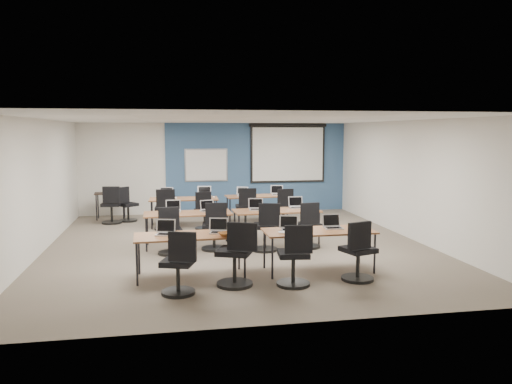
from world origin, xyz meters
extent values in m
cube|color=#6B6354|center=(0.00, 0.00, 0.00)|extent=(8.00, 9.00, 0.02)
cube|color=white|center=(0.00, 0.00, 2.70)|extent=(8.00, 9.00, 0.02)
cube|color=beige|center=(0.00, 4.50, 1.35)|extent=(8.00, 0.04, 2.70)
cube|color=beige|center=(0.00, -4.50, 1.35)|extent=(8.00, 0.04, 2.70)
cube|color=beige|center=(-4.00, 0.00, 1.35)|extent=(0.04, 9.00, 2.70)
cube|color=beige|center=(4.00, 0.00, 1.35)|extent=(0.04, 9.00, 2.70)
cube|color=#3D5977|center=(1.25, 4.47, 1.35)|extent=(5.50, 0.04, 2.70)
cube|color=#99A2AF|center=(-0.30, 4.43, 1.45)|extent=(1.28, 0.02, 0.98)
cube|color=white|center=(-0.30, 4.42, 1.45)|extent=(1.20, 0.02, 0.90)
cube|color=black|center=(2.20, 4.41, 1.80)|extent=(2.32, 0.03, 1.82)
cube|color=white|center=(2.20, 4.40, 1.76)|extent=(2.20, 0.02, 1.62)
cylinder|color=black|center=(2.20, 4.40, 2.64)|extent=(2.40, 0.10, 0.10)
cube|color=#A36D48|center=(-1.11, -2.19, 0.71)|extent=(1.86, 0.77, 0.03)
cylinder|color=black|center=(-1.98, -2.51, 0.35)|extent=(0.04, 0.04, 0.70)
cylinder|color=black|center=(-0.25, -2.51, 0.35)|extent=(0.04, 0.04, 0.70)
cylinder|color=black|center=(-1.98, -1.86, 0.35)|extent=(0.04, 0.04, 0.70)
cylinder|color=black|center=(-0.25, -1.86, 0.35)|extent=(0.04, 0.04, 0.70)
cube|color=brown|center=(1.12, -2.21, 0.71)|extent=(1.93, 0.80, 0.03)
cylinder|color=black|center=(0.21, -2.55, 0.35)|extent=(0.04, 0.04, 0.70)
cylinder|color=black|center=(2.02, -2.55, 0.35)|extent=(0.04, 0.04, 0.70)
cylinder|color=black|center=(0.21, -1.86, 0.35)|extent=(0.04, 0.04, 0.70)
cylinder|color=black|center=(2.02, -1.86, 0.35)|extent=(0.04, 0.04, 0.70)
cube|color=brown|center=(-1.05, 0.11, 0.71)|extent=(1.84, 0.77, 0.03)
cylinder|color=black|center=(-1.92, -0.21, 0.35)|extent=(0.04, 0.04, 0.70)
cylinder|color=black|center=(-0.19, -0.21, 0.35)|extent=(0.04, 0.04, 0.70)
cylinder|color=black|center=(-1.92, 0.43, 0.35)|extent=(0.04, 0.04, 0.70)
cylinder|color=black|center=(-0.19, 0.43, 0.35)|extent=(0.04, 0.04, 0.70)
cube|color=olive|center=(0.88, 0.13, 0.71)|extent=(1.88, 0.78, 0.03)
cylinder|color=black|center=(0.00, -0.20, 0.35)|extent=(0.04, 0.04, 0.70)
cylinder|color=black|center=(1.76, -0.20, 0.35)|extent=(0.04, 0.04, 0.70)
cylinder|color=black|center=(0.00, 0.46, 0.35)|extent=(0.04, 0.04, 0.70)
cylinder|color=black|center=(1.76, 0.46, 0.35)|extent=(0.04, 0.04, 0.70)
cube|color=brown|center=(-1.05, 2.46, 0.71)|extent=(1.75, 0.73, 0.03)
cylinder|color=black|center=(-1.87, 2.16, 0.35)|extent=(0.04, 0.04, 0.70)
cylinder|color=black|center=(-0.23, 2.16, 0.35)|extent=(0.04, 0.04, 0.70)
cylinder|color=black|center=(-1.87, 2.77, 0.35)|extent=(0.04, 0.04, 0.70)
cylinder|color=black|center=(-0.23, 2.77, 0.35)|extent=(0.04, 0.04, 0.70)
cube|color=brown|center=(0.92, 2.67, 0.71)|extent=(1.67, 0.69, 0.03)
cylinder|color=black|center=(0.14, 2.39, 0.35)|extent=(0.04, 0.04, 0.70)
cylinder|color=black|center=(1.69, 2.39, 0.35)|extent=(0.04, 0.04, 0.70)
cylinder|color=black|center=(0.14, 2.96, 0.35)|extent=(0.04, 0.04, 0.70)
cylinder|color=black|center=(1.69, 2.96, 0.35)|extent=(0.04, 0.04, 0.70)
cube|color=silver|center=(-1.52, -2.15, 0.74)|extent=(0.33, 0.24, 0.02)
cube|color=black|center=(-1.52, -2.17, 0.75)|extent=(0.28, 0.14, 0.00)
cube|color=silver|center=(-1.52, -2.02, 0.87)|extent=(0.33, 0.06, 0.23)
cube|color=black|center=(-1.52, -2.03, 0.87)|extent=(0.29, 0.04, 0.19)
ellipsoid|color=white|center=(-1.28, -2.35, 0.74)|extent=(0.06, 0.09, 0.03)
cylinder|color=black|center=(-1.35, -3.04, 0.03)|extent=(0.51, 0.51, 0.05)
cylinder|color=black|center=(-1.35, -3.04, 0.23)|extent=(0.06, 0.06, 0.45)
cube|color=black|center=(-1.35, -3.04, 0.49)|extent=(0.45, 0.45, 0.08)
cube|color=black|center=(-1.28, -3.24, 0.77)|extent=(0.42, 0.06, 0.44)
cube|color=silver|center=(-0.62, -2.16, 0.74)|extent=(0.32, 0.23, 0.02)
cube|color=black|center=(-0.62, -2.18, 0.75)|extent=(0.27, 0.14, 0.00)
cube|color=silver|center=(-0.62, -2.03, 0.86)|extent=(0.32, 0.06, 0.22)
cube|color=black|center=(-0.62, -2.04, 0.86)|extent=(0.28, 0.04, 0.18)
ellipsoid|color=white|center=(-0.30, -2.26, 0.74)|extent=(0.07, 0.10, 0.03)
cylinder|color=black|center=(-0.45, -2.77, 0.03)|extent=(0.58, 0.58, 0.05)
cylinder|color=black|center=(-0.45, -2.77, 0.26)|extent=(0.06, 0.06, 0.51)
cube|color=black|center=(-0.45, -2.77, 0.55)|extent=(0.51, 0.51, 0.08)
cube|color=black|center=(-0.36, -2.99, 0.83)|extent=(0.47, 0.06, 0.44)
cube|color=silver|center=(0.62, -2.17, 0.74)|extent=(0.33, 0.24, 0.02)
cube|color=black|center=(0.62, -2.19, 0.75)|extent=(0.28, 0.14, 0.00)
cube|color=silver|center=(0.62, -2.04, 0.87)|extent=(0.33, 0.06, 0.23)
cube|color=black|center=(0.62, -2.04, 0.87)|extent=(0.29, 0.04, 0.18)
ellipsoid|color=white|center=(0.73, -2.32, 0.74)|extent=(0.07, 0.10, 0.03)
cylinder|color=black|center=(0.47, -2.94, 0.03)|extent=(0.54, 0.54, 0.05)
cylinder|color=black|center=(0.47, -2.94, 0.24)|extent=(0.06, 0.06, 0.48)
cube|color=black|center=(0.47, -2.94, 0.52)|extent=(0.48, 0.48, 0.08)
cube|color=black|center=(0.49, -3.15, 0.80)|extent=(0.43, 0.06, 0.44)
cube|color=#B9B9C4|center=(1.41, -2.14, 0.74)|extent=(0.32, 0.23, 0.02)
cube|color=black|center=(1.41, -2.16, 0.75)|extent=(0.27, 0.14, 0.00)
cube|color=#B9B9C4|center=(1.41, -2.01, 0.86)|extent=(0.32, 0.06, 0.22)
cube|color=black|center=(1.41, -2.02, 0.86)|extent=(0.28, 0.04, 0.18)
ellipsoid|color=white|center=(1.67, -2.24, 0.74)|extent=(0.07, 0.10, 0.04)
cylinder|color=black|center=(1.59, -2.85, 0.03)|extent=(0.54, 0.54, 0.05)
cylinder|color=black|center=(1.59, -2.85, 0.24)|extent=(0.06, 0.06, 0.47)
cube|color=black|center=(1.59, -2.85, 0.51)|extent=(0.47, 0.47, 0.08)
cube|color=black|center=(1.53, -3.06, 0.79)|extent=(0.43, 0.06, 0.44)
cube|color=silver|center=(-1.35, 0.30, 0.74)|extent=(0.32, 0.23, 0.02)
cube|color=black|center=(-1.35, 0.28, 0.75)|extent=(0.27, 0.13, 0.00)
cube|color=silver|center=(-1.35, 0.43, 0.86)|extent=(0.32, 0.06, 0.22)
cube|color=black|center=(-1.35, 0.42, 0.86)|extent=(0.28, 0.04, 0.18)
ellipsoid|color=white|center=(-1.27, 0.03, 0.74)|extent=(0.08, 0.11, 0.04)
cylinder|color=black|center=(-1.44, -0.51, 0.03)|extent=(0.50, 0.50, 0.05)
cylinder|color=black|center=(-1.44, -0.51, 0.22)|extent=(0.06, 0.06, 0.44)
cube|color=black|center=(-1.44, -0.51, 0.48)|extent=(0.44, 0.44, 0.08)
cube|color=black|center=(-1.46, -0.71, 0.76)|extent=(0.41, 0.06, 0.44)
cube|color=silver|center=(-0.63, 0.22, 0.74)|extent=(0.30, 0.22, 0.02)
cube|color=black|center=(-0.63, 0.20, 0.75)|extent=(0.26, 0.13, 0.00)
cube|color=silver|center=(-0.63, 0.34, 0.86)|extent=(0.30, 0.06, 0.21)
cube|color=black|center=(-0.63, 0.33, 0.86)|extent=(0.27, 0.04, 0.17)
ellipsoid|color=white|center=(-0.27, 0.18, 0.74)|extent=(0.08, 0.10, 0.03)
cylinder|color=black|center=(-0.54, -0.29, 0.03)|extent=(0.54, 0.54, 0.05)
cylinder|color=black|center=(-0.54, -0.29, 0.24)|extent=(0.06, 0.06, 0.48)
cube|color=black|center=(-0.54, -0.29, 0.52)|extent=(0.48, 0.48, 0.08)
cube|color=black|center=(-0.51, -0.51, 0.80)|extent=(0.43, 0.06, 0.44)
cube|color=#B5B5C1|center=(0.46, 0.20, 0.74)|extent=(0.32, 0.24, 0.02)
cube|color=black|center=(0.46, 0.18, 0.75)|extent=(0.28, 0.14, 0.00)
cube|color=#B5B5C1|center=(0.46, 0.33, 0.87)|extent=(0.32, 0.06, 0.22)
cube|color=black|center=(0.46, 0.32, 0.87)|extent=(0.29, 0.04, 0.18)
ellipsoid|color=white|center=(0.79, 0.04, 0.74)|extent=(0.09, 0.11, 0.03)
cylinder|color=black|center=(0.48, -0.56, 0.03)|extent=(0.54, 0.54, 0.05)
cylinder|color=black|center=(0.48, -0.56, 0.24)|extent=(0.06, 0.06, 0.48)
cube|color=black|center=(0.48, -0.56, 0.52)|extent=(0.48, 0.48, 0.08)
cube|color=black|center=(0.54, -0.77, 0.80)|extent=(0.43, 0.06, 0.44)
cube|color=silver|center=(1.40, 0.32, 0.74)|extent=(0.33, 0.24, 0.02)
cube|color=black|center=(1.40, 0.30, 0.75)|extent=(0.28, 0.14, 0.00)
cube|color=silver|center=(1.40, 0.45, 0.87)|extent=(0.33, 0.06, 0.23)
cube|color=black|center=(1.40, 0.44, 0.87)|extent=(0.29, 0.04, 0.19)
ellipsoid|color=white|center=(1.72, 0.16, 0.74)|extent=(0.08, 0.11, 0.03)
cylinder|color=black|center=(1.45, -0.46, 0.03)|extent=(0.51, 0.51, 0.05)
cylinder|color=black|center=(1.45, -0.46, 0.22)|extent=(0.06, 0.06, 0.45)
cube|color=black|center=(1.45, -0.46, 0.49)|extent=(0.45, 0.45, 0.08)
cube|color=black|center=(1.41, -0.66, 0.77)|extent=(0.41, 0.06, 0.44)
cube|color=#A1A0AC|center=(-1.49, 2.63, 0.74)|extent=(0.35, 0.25, 0.02)
cube|color=black|center=(-1.49, 2.61, 0.75)|extent=(0.30, 0.15, 0.00)
cube|color=#A1A0AC|center=(-1.49, 2.77, 0.87)|extent=(0.35, 0.06, 0.24)
cube|color=black|center=(-1.49, 2.76, 0.87)|extent=(0.31, 0.05, 0.20)
ellipsoid|color=white|center=(-1.26, 2.45, 0.74)|extent=(0.09, 0.12, 0.04)
cylinder|color=black|center=(-1.52, 2.09, 0.03)|extent=(0.57, 0.57, 0.05)
cylinder|color=black|center=(-1.52, 2.09, 0.25)|extent=(0.06, 0.06, 0.50)
cube|color=black|center=(-1.52, 2.09, 0.54)|extent=(0.50, 0.50, 0.08)
cube|color=black|center=(-1.51, 1.87, 0.82)|extent=(0.46, 0.06, 0.44)
cube|color=silver|center=(-0.49, 2.67, 0.74)|extent=(0.36, 0.26, 0.02)
cube|color=black|center=(-0.49, 2.65, 0.75)|extent=(0.31, 0.15, 0.00)
cube|color=silver|center=(-0.49, 2.81, 0.88)|extent=(0.36, 0.07, 0.25)
cube|color=black|center=(-0.49, 2.80, 0.88)|extent=(0.32, 0.05, 0.20)
ellipsoid|color=white|center=(-0.27, 2.46, 0.74)|extent=(0.08, 0.11, 0.04)
cylinder|color=black|center=(-0.56, 1.93, 0.03)|extent=(0.49, 0.49, 0.05)
cylinder|color=black|center=(-0.56, 1.93, 0.22)|extent=(0.06, 0.06, 0.43)
cube|color=black|center=(-0.56, 1.93, 0.47)|extent=(0.43, 0.43, 0.08)
cube|color=black|center=(-0.60, 1.73, 0.75)|extent=(0.39, 0.06, 0.44)
cube|color=silver|center=(0.54, 2.67, 0.74)|extent=(0.31, 0.22, 0.02)
cube|color=black|center=(0.54, 2.65, 0.75)|extent=(0.26, 0.13, 0.00)
cube|color=silver|center=(0.54, 2.79, 0.86)|extent=(0.31, 0.06, 0.21)
cube|color=black|center=(0.54, 2.78, 0.86)|extent=(0.27, 0.04, 0.17)
ellipsoid|color=white|center=(0.75, 2.55, 0.74)|extent=(0.08, 0.11, 0.03)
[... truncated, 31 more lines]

